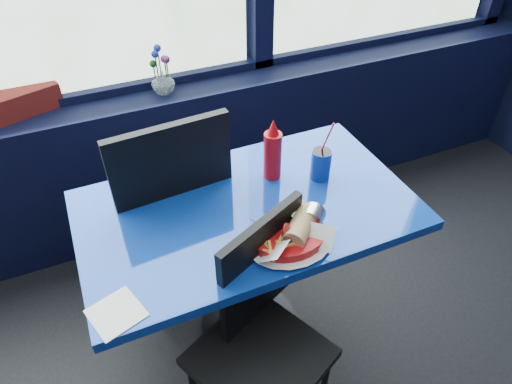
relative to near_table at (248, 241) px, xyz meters
name	(u,v)px	position (x,y,z in m)	size (l,w,h in m)	color
window_sill	(131,169)	(-0.30, 0.87, -0.17)	(5.00, 0.26, 0.80)	black
near_table	(248,241)	(0.00, 0.00, 0.00)	(1.20, 0.70, 0.75)	black
chair_near_front	(260,324)	(-0.09, -0.32, -0.06)	(0.53, 0.53, 0.88)	black
chair_near_back	(173,200)	(-0.21, 0.31, 0.03)	(0.50, 0.51, 1.04)	black
flower_vase	(163,79)	(-0.07, 0.85, 0.30)	(0.15, 0.15, 0.23)	silver
food_basket	(292,236)	(0.06, -0.23, 0.22)	(0.31, 0.31, 0.10)	#AD0B0F
ketchup_bottle	(273,152)	(0.16, 0.12, 0.29)	(0.07, 0.07, 0.25)	#AD0B0F
soda_cup	(321,164)	(0.32, 0.04, 0.25)	(0.08, 0.08, 0.26)	navy
napkin	(116,313)	(-0.52, -0.27, 0.18)	(0.14, 0.14, 0.00)	white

